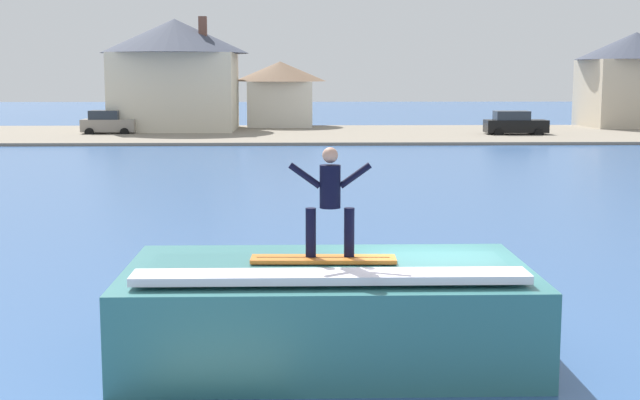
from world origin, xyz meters
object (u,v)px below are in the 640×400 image
house_gabled_white (635,76)px  house_small_cottage (280,90)px  car_far_shore (515,124)px  surfboard (323,259)px  tree_tall_bare (172,74)px  surfer (330,196)px  car_near_shore (108,123)px  wave_crest (328,310)px  house_with_chimney (175,69)px

house_gabled_white → house_small_cottage: bearing=176.3°
car_far_shore → house_gabled_white: (11.98, 9.07, 3.40)m
surfboard → house_gabled_white: house_gabled_white is taller
surfboard → tree_tall_bare: (-9.92, 55.70, 2.80)m
car_far_shore → tree_tall_bare: size_ratio=0.73×
surfboard → surfer: surfer is taller
surfboard → car_far_shore: size_ratio=0.51×
surfboard → car_near_shore: (-14.06, 51.92, -0.74)m
wave_crest → house_gabled_white: (27.20, 58.76, 3.56)m
car_far_shore → house_small_cottage: bearing=147.2°
house_with_chimney → tree_tall_bare: house_with_chimney is taller
surfer → car_far_shore: (15.20, 50.02, -1.71)m
surfboard → house_small_cottage: (-1.69, 61.03, 1.45)m
car_near_shore → car_far_shore: size_ratio=0.88×
wave_crest → surfboard: surfboard is taller
car_near_shore → house_gabled_white: size_ratio=0.40×
surfboard → house_with_chimney: (-9.64, 55.86, 3.15)m
car_far_shore → house_gabled_white: house_gabled_white is taller
wave_crest → house_small_cottage: bearing=91.7°
wave_crest → car_far_shore: (15.23, 49.69, 0.17)m
surfer → tree_tall_bare: size_ratio=0.28×
surfboard → car_far_shore: (15.31, 50.07, -0.74)m
surfer → tree_tall_bare: tree_tall_bare is taller
surfboard → house_gabled_white: 65.18m
car_far_shore → house_with_chimney: size_ratio=0.39×
surfboard → surfer: size_ratio=1.33×
house_with_chimney → house_gabled_white: size_ratio=1.17×
surfboard → surfer: bearing=25.2°
car_near_shore → house_with_chimney: bearing=41.7°
surfer → car_far_shore: size_ratio=0.38×
wave_crest → tree_tall_bare: 56.34m
surfer → house_gabled_white: bearing=65.3°
wave_crest → house_gabled_white: house_gabled_white is taller
wave_crest → house_with_chimney: size_ratio=0.56×
house_gabled_white → tree_tall_bare: house_gabled_white is taller
car_near_shore → house_small_cottage: (12.37, 9.11, 2.19)m
surfer → car_near_shore: bearing=105.3°
surfboard → house_small_cottage: size_ratio=0.29×
house_gabled_white → car_near_shore: bearing=-170.1°
surfboard → car_near_shore: car_near_shore is taller
surfboard → tree_tall_bare: bearing=100.1°
car_near_shore → tree_tall_bare: 6.63m
car_near_shore → wave_crest: bearing=-74.7°
house_with_chimney → house_gabled_white: (36.92, 3.28, -0.49)m
car_near_shore → house_gabled_white: bearing=9.9°
surfer → house_small_cottage: (-1.79, 60.98, 0.48)m
surfer → house_gabled_white: (27.18, 59.09, 1.69)m
house_with_chimney → car_near_shore: bearing=-138.3°
house_with_chimney → house_small_cottage: size_ratio=1.47×
car_far_shore → house_gabled_white: size_ratio=0.45×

